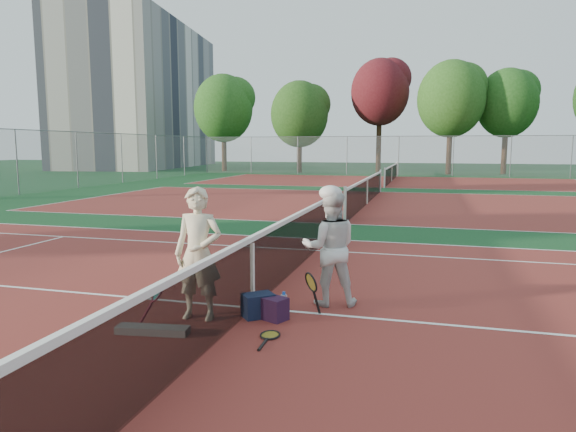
{
  "coord_description": "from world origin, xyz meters",
  "views": [
    {
      "loc": [
        2.29,
        -6.5,
        2.23
      ],
      "look_at": [
        0.0,
        1.85,
        1.05
      ],
      "focal_mm": 32.0,
      "sensor_mm": 36.0,
      "label": 1
    }
  ],
  "objects_px": {
    "racket_red": "(159,303)",
    "racket_spare": "(270,335)",
    "net_main": "(252,272)",
    "water_bottle": "(284,306)",
    "player_b": "(330,248)",
    "sports_bag_navy": "(258,305)",
    "apartment_block": "(142,97)",
    "player_a": "(198,254)",
    "sports_bag_purple": "(273,308)",
    "racket_black_held": "(311,294)"
  },
  "relations": [
    {
      "from": "sports_bag_purple",
      "to": "racket_red",
      "type": "bearing_deg",
      "value": -159.87
    },
    {
      "from": "player_a",
      "to": "racket_black_held",
      "type": "bearing_deg",
      "value": 15.8
    },
    {
      "from": "racket_black_held",
      "to": "player_b",
      "type": "bearing_deg",
      "value": -150.77
    },
    {
      "from": "player_a",
      "to": "sports_bag_purple",
      "type": "distance_m",
      "value": 1.19
    },
    {
      "from": "apartment_block",
      "to": "racket_spare",
      "type": "height_order",
      "value": "apartment_block"
    },
    {
      "from": "net_main",
      "to": "water_bottle",
      "type": "relative_size",
      "value": 36.6
    },
    {
      "from": "sports_bag_navy",
      "to": "sports_bag_purple",
      "type": "bearing_deg",
      "value": -11.29
    },
    {
      "from": "player_a",
      "to": "water_bottle",
      "type": "bearing_deg",
      "value": 14.21
    },
    {
      "from": "player_b",
      "to": "sports_bag_purple",
      "type": "xyz_separation_m",
      "value": [
        -0.59,
        -0.83,
        -0.67
      ]
    },
    {
      "from": "net_main",
      "to": "water_bottle",
      "type": "distance_m",
      "value": 0.67
    },
    {
      "from": "player_b",
      "to": "sports_bag_navy",
      "type": "distance_m",
      "value": 1.31
    },
    {
      "from": "water_bottle",
      "to": "player_a",
      "type": "bearing_deg",
      "value": -161.97
    },
    {
      "from": "player_b",
      "to": "player_a",
      "type": "bearing_deg",
      "value": 19.14
    },
    {
      "from": "net_main",
      "to": "water_bottle",
      "type": "bearing_deg",
      "value": -24.58
    },
    {
      "from": "racket_red",
      "to": "sports_bag_purple",
      "type": "relative_size",
      "value": 1.45
    },
    {
      "from": "net_main",
      "to": "racket_black_held",
      "type": "distance_m",
      "value": 0.88
    },
    {
      "from": "racket_red",
      "to": "racket_spare",
      "type": "height_order",
      "value": "racket_red"
    },
    {
      "from": "sports_bag_navy",
      "to": "player_b",
      "type": "bearing_deg",
      "value": 44.62
    },
    {
      "from": "net_main",
      "to": "racket_spare",
      "type": "xyz_separation_m",
      "value": [
        0.55,
        -0.95,
        -0.49
      ]
    },
    {
      "from": "racket_black_held",
      "to": "sports_bag_purple",
      "type": "xyz_separation_m",
      "value": [
        -0.44,
        -0.28,
        -0.14
      ]
    },
    {
      "from": "racket_black_held",
      "to": "sports_bag_navy",
      "type": "height_order",
      "value": "racket_black_held"
    },
    {
      "from": "player_a",
      "to": "water_bottle",
      "type": "xyz_separation_m",
      "value": [
        1.05,
        0.34,
        -0.71
      ]
    },
    {
      "from": "racket_red",
      "to": "apartment_block",
      "type": "bearing_deg",
      "value": 77.45
    },
    {
      "from": "player_b",
      "to": "water_bottle",
      "type": "height_order",
      "value": "player_b"
    },
    {
      "from": "sports_bag_purple",
      "to": "player_b",
      "type": "bearing_deg",
      "value": 54.91
    },
    {
      "from": "apartment_block",
      "to": "player_a",
      "type": "bearing_deg",
      "value": -58.36
    },
    {
      "from": "racket_spare",
      "to": "sports_bag_purple",
      "type": "height_order",
      "value": "sports_bag_purple"
    },
    {
      "from": "player_a",
      "to": "player_b",
      "type": "distance_m",
      "value": 1.85
    },
    {
      "from": "net_main",
      "to": "player_a",
      "type": "bearing_deg",
      "value": -132.54
    },
    {
      "from": "racket_red",
      "to": "racket_spare",
      "type": "xyz_separation_m",
      "value": [
        1.51,
        -0.09,
        -0.25
      ]
    },
    {
      "from": "racket_spare",
      "to": "sports_bag_purple",
      "type": "relative_size",
      "value": 1.66
    },
    {
      "from": "net_main",
      "to": "racket_spare",
      "type": "bearing_deg",
      "value": -59.96
    },
    {
      "from": "player_a",
      "to": "apartment_block",
      "type": "bearing_deg",
      "value": 117.82
    },
    {
      "from": "sports_bag_navy",
      "to": "water_bottle",
      "type": "distance_m",
      "value": 0.34
    },
    {
      "from": "player_a",
      "to": "racket_red",
      "type": "height_order",
      "value": "player_a"
    },
    {
      "from": "sports_bag_navy",
      "to": "racket_red",
      "type": "bearing_deg",
      "value": -154.68
    },
    {
      "from": "player_a",
      "to": "water_bottle",
      "type": "relative_size",
      "value": 5.73
    },
    {
      "from": "apartment_block",
      "to": "player_a",
      "type": "relative_size",
      "value": 12.8
    },
    {
      "from": "player_a",
      "to": "sports_bag_navy",
      "type": "bearing_deg",
      "value": 15.95
    },
    {
      "from": "apartment_block",
      "to": "water_bottle",
      "type": "bearing_deg",
      "value": -57.19
    },
    {
      "from": "net_main",
      "to": "racket_black_held",
      "type": "bearing_deg",
      "value": -5.82
    },
    {
      "from": "apartment_block",
      "to": "player_b",
      "type": "bearing_deg",
      "value": -56.34
    },
    {
      "from": "net_main",
      "to": "player_b",
      "type": "bearing_deg",
      "value": 25.5
    },
    {
      "from": "player_b",
      "to": "sports_bag_navy",
      "type": "bearing_deg",
      "value": 29.12
    },
    {
      "from": "racket_red",
      "to": "water_bottle",
      "type": "xyz_separation_m",
      "value": [
        1.48,
        0.63,
        -0.11
      ]
    },
    {
      "from": "sports_bag_purple",
      "to": "sports_bag_navy",
      "type": "bearing_deg",
      "value": 168.71
    },
    {
      "from": "sports_bag_navy",
      "to": "water_bottle",
      "type": "relative_size",
      "value": 1.32
    },
    {
      "from": "racket_black_held",
      "to": "sports_bag_navy",
      "type": "xyz_separation_m",
      "value": [
        -0.66,
        -0.23,
        -0.13
      ]
    },
    {
      "from": "racket_red",
      "to": "racket_black_held",
      "type": "distance_m",
      "value": 1.97
    },
    {
      "from": "player_a",
      "to": "player_b",
      "type": "height_order",
      "value": "player_a"
    }
  ]
}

